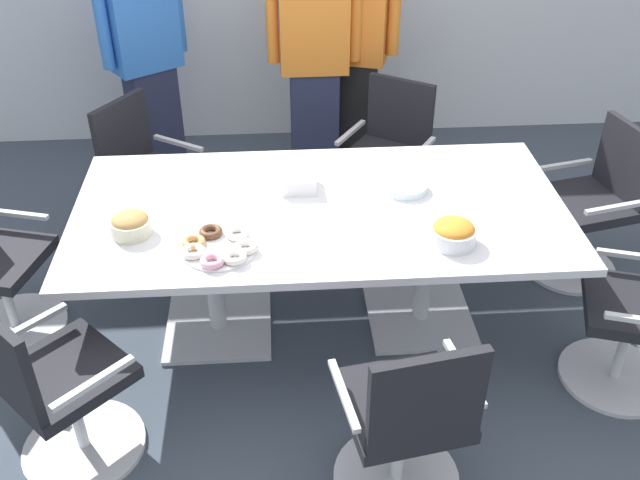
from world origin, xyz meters
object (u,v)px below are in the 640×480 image
(office_chair_4, at_px, (149,183))
(napkin_pile, at_px, (298,182))
(office_chair_2, at_px, (590,210))
(person_standing_2, at_px, (353,49))
(snack_bowl_chips_orange, at_px, (453,233))
(person_standing_1, at_px, (314,59))
(donut_platter, at_px, (219,247))
(office_chair_3, at_px, (387,162))
(snack_bowl_cookies, at_px, (130,224))
(person_standing_0, at_px, (147,58))
(office_chair_6, at_px, (56,391))
(office_chair_0, at_px, (406,424))
(plate_stack, at_px, (405,187))
(conference_table, at_px, (320,228))

(office_chair_4, distance_m, napkin_pile, 1.20)
(office_chair_2, distance_m, office_chair_4, 2.61)
(office_chair_4, relative_size, person_standing_2, 0.51)
(snack_bowl_chips_orange, bearing_deg, napkin_pile, 141.63)
(napkin_pile, bearing_deg, office_chair_2, 7.60)
(person_standing_1, bearing_deg, donut_platter, 73.54)
(office_chair_3, height_order, snack_bowl_cookies, office_chair_3)
(snack_bowl_chips_orange, bearing_deg, snack_bowl_cookies, 173.11)
(snack_bowl_chips_orange, relative_size, snack_bowl_cookies, 1.11)
(office_chair_3, xyz_separation_m, donut_platter, (-0.98, -1.39, 0.36))
(office_chair_3, xyz_separation_m, person_standing_0, (-1.54, 0.68, 0.48))
(office_chair_6, bearing_deg, office_chair_4, 130.21)
(napkin_pile, bearing_deg, person_standing_0, 121.31)
(office_chair_0, distance_m, snack_bowl_cookies, 1.52)
(donut_platter, distance_m, napkin_pile, 0.64)
(donut_platter, bearing_deg, snack_bowl_chips_orange, -0.60)
(office_chair_3, height_order, plate_stack, office_chair_3)
(office_chair_0, height_order, snack_bowl_cookies, office_chair_0)
(office_chair_4, xyz_separation_m, snack_bowl_cookies, (0.10, -1.07, 0.40))
(office_chair_2, distance_m, napkin_pile, 1.74)
(person_standing_0, xyz_separation_m, person_standing_1, (1.11, -0.17, 0.03))
(office_chair_0, relative_size, snack_bowl_cookies, 4.81)
(snack_bowl_cookies, bearing_deg, snack_bowl_chips_orange, -6.89)
(office_chair_4, bearing_deg, office_chair_2, 112.36)
(office_chair_2, distance_m, person_standing_2, 1.86)
(donut_platter, bearing_deg, snack_bowl_cookies, 157.87)
(office_chair_4, height_order, plate_stack, office_chair_4)
(person_standing_1, relative_size, donut_platter, 5.17)
(donut_platter, bearing_deg, office_chair_0, -45.27)
(person_standing_1, bearing_deg, snack_bowl_cookies, 60.80)
(person_standing_1, height_order, person_standing_2, person_standing_2)
(office_chair_6, height_order, napkin_pile, office_chair_6)
(office_chair_3, bearing_deg, person_standing_1, -15.62)
(office_chair_0, xyz_separation_m, donut_platter, (-0.74, 0.75, 0.36))
(snack_bowl_chips_orange, bearing_deg, office_chair_3, 92.78)
(snack_bowl_cookies, relative_size, napkin_pile, 1.08)
(office_chair_4, xyz_separation_m, donut_platter, (0.51, -1.24, 0.36))
(snack_bowl_chips_orange, distance_m, snack_bowl_cookies, 1.47)
(office_chair_4, xyz_separation_m, person_standing_0, (-0.06, 0.83, 0.48))
(office_chair_2, xyz_separation_m, person_standing_0, (-2.62, 1.32, 0.48))
(office_chair_6, xyz_separation_m, person_standing_0, (0.12, 2.54, 0.48))
(office_chair_3, distance_m, person_standing_2, 0.84)
(conference_table, height_order, office_chair_6, office_chair_6)
(office_chair_3, bearing_deg, office_chair_6, 81.72)
(conference_table, distance_m, office_chair_0, 1.14)
(office_chair_0, xyz_separation_m, napkin_pile, (-0.36, 1.27, 0.38))
(snack_bowl_cookies, relative_size, plate_stack, 0.84)
(office_chair_0, bearing_deg, plate_stack, 71.97)
(person_standing_0, bearing_deg, snack_bowl_cookies, 60.08)
(snack_bowl_chips_orange, xyz_separation_m, snack_bowl_cookies, (-1.46, 0.18, -0.00))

